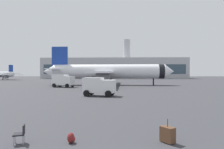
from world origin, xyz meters
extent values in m
cylinder|color=white|center=(-2.72, 49.34, 3.70)|extent=(30.09, 4.62, 3.80)
cone|color=white|center=(13.48, 48.89, 3.70)|extent=(2.50, 3.67, 3.61)
cone|color=white|center=(-19.31, 49.79, 3.70)|extent=(3.29, 3.51, 3.42)
cylinder|color=black|center=(11.28, 48.95, 3.70)|extent=(1.51, 3.91, 3.88)
cube|color=white|center=(-3.50, 57.36, 3.40)|extent=(5.24, 16.13, 0.36)
cube|color=white|center=(-3.93, 41.37, 3.40)|extent=(5.24, 16.13, 0.36)
cylinder|color=gray|center=(-3.57, 54.86, 2.10)|extent=(3.26, 2.29, 2.20)
cylinder|color=gray|center=(-3.87, 43.86, 2.10)|extent=(3.26, 2.29, 2.20)
cube|color=#193899|center=(-16.21, 49.70, 7.30)|extent=(4.41, 0.48, 6.40)
cube|color=white|center=(-16.62, 52.92, 4.30)|extent=(2.76, 6.07, 0.24)
cube|color=white|center=(-16.80, 46.52, 4.30)|extent=(2.76, 6.07, 0.24)
cylinder|color=black|center=(9.28, 49.01, 0.90)|extent=(0.36, 0.36, 1.80)
cylinder|color=black|center=(-4.65, 51.79, 0.90)|extent=(0.44, 0.44, 1.80)
cylinder|color=black|center=(-4.78, 46.99, 0.90)|extent=(0.44, 0.44, 1.80)
cone|color=white|center=(-55.79, 98.34, 2.64)|extent=(2.69, 2.55, 2.44)
cube|color=white|center=(-51.38, 86.62, 2.43)|extent=(11.75, 4.71, 0.26)
cylinder|color=gray|center=(-53.16, 86.82, 1.50)|extent=(1.82, 2.45, 1.57)
cube|color=#193899|center=(-56.04, 96.14, 5.22)|extent=(0.61, 3.15, 4.57)
cube|color=white|center=(-53.73, 96.23, 3.07)|extent=(4.47, 2.33, 0.17)
cube|color=white|center=(-58.27, 96.76, 3.07)|extent=(4.47, 2.33, 0.17)
cylinder|color=black|center=(-55.28, 87.78, 0.64)|extent=(0.31, 0.31, 1.29)
cube|color=white|center=(-11.15, 40.29, 1.52)|extent=(2.23, 2.58, 2.04)
cube|color=#1E232D|center=(-10.47, 40.09, 2.00)|extent=(0.63, 1.92, 0.84)
cube|color=white|center=(-13.46, 40.97, 1.70)|extent=(3.61, 2.99, 2.40)
cylinder|color=black|center=(-10.71, 41.36, 0.45)|extent=(0.93, 0.46, 0.90)
cylinder|color=black|center=(-11.36, 39.16, 0.45)|extent=(0.93, 0.46, 0.90)
cylinder|color=black|center=(-13.94, 42.31, 0.45)|extent=(0.93, 0.46, 0.90)
cylinder|color=black|center=(-14.58, 40.10, 0.45)|extent=(0.93, 0.46, 0.90)
cube|color=white|center=(-1.36, 23.59, 1.39)|extent=(2.11, 2.30, 1.78)
cube|color=#1E232D|center=(-0.63, 23.45, 1.81)|extent=(0.42, 1.78, 0.74)
cube|color=white|center=(-3.52, 24.01, 1.55)|extent=(2.97, 2.46, 2.10)
cylinder|color=black|center=(-0.95, 24.58, 0.45)|extent=(0.93, 0.39, 0.90)
cylinder|color=black|center=(-1.34, 22.52, 0.45)|extent=(0.93, 0.39, 0.90)
cylinder|color=black|center=(-3.97, 25.16, 0.45)|extent=(0.93, 0.39, 0.90)
cylinder|color=black|center=(-4.37, 23.10, 0.45)|extent=(0.93, 0.39, 0.90)
cube|color=#F2590C|center=(-15.52, 49.36, 0.02)|extent=(0.44, 0.44, 0.04)
cone|color=#F2590C|center=(-15.52, 49.36, 0.37)|extent=(0.36, 0.36, 0.66)
cylinder|color=white|center=(-15.52, 49.36, 0.41)|extent=(0.23, 0.23, 0.10)
cube|color=#F2590C|center=(-9.63, 49.77, 0.02)|extent=(0.44, 0.44, 0.04)
cone|color=#F2590C|center=(-9.63, 49.77, 0.38)|extent=(0.36, 0.36, 0.69)
cylinder|color=white|center=(-9.63, 49.77, 0.42)|extent=(0.23, 0.23, 0.10)
cube|color=brown|center=(2.38, 5.38, 0.39)|extent=(0.71, 0.75, 0.70)
cylinder|color=black|center=(2.38, 5.38, 0.92)|extent=(0.02, 0.02, 0.36)
cylinder|color=black|center=(2.25, 5.56, 0.04)|extent=(0.08, 0.07, 0.08)
cylinder|color=black|center=(2.52, 5.20, 0.04)|extent=(0.08, 0.07, 0.08)
ellipsoid|color=maroon|center=(-2.11, 5.18, 0.24)|extent=(0.32, 0.40, 0.48)
ellipsoid|color=maroon|center=(-1.97, 5.18, 0.17)|extent=(0.12, 0.28, 0.24)
cube|color=black|center=(-4.45, 4.99, 0.44)|extent=(0.61, 0.61, 0.06)
cube|color=black|center=(-4.26, 5.05, 0.66)|extent=(0.20, 0.47, 0.40)
cylinder|color=#999EA5|center=(-4.58, 4.74, 0.22)|extent=(0.04, 0.04, 0.44)
cylinder|color=#999EA5|center=(-4.70, 5.11, 0.22)|extent=(0.04, 0.04, 0.44)
cylinder|color=#999EA5|center=(-4.21, 4.86, 0.22)|extent=(0.04, 0.04, 0.44)
cylinder|color=#999EA5|center=(-4.33, 5.23, 0.22)|extent=(0.04, 0.04, 0.44)
cube|color=#B2B2B7|center=(-2.95, 120.28, 6.14)|extent=(86.57, 21.33, 12.29)
cube|color=#334756|center=(-2.95, 109.57, 5.53)|extent=(82.24, 0.10, 5.53)
cylinder|color=#B2B2B7|center=(4.91, 120.28, 18.29)|extent=(4.40, 4.40, 12.00)
camera|label=1|loc=(0.13, -3.82, 3.24)|focal=31.55mm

